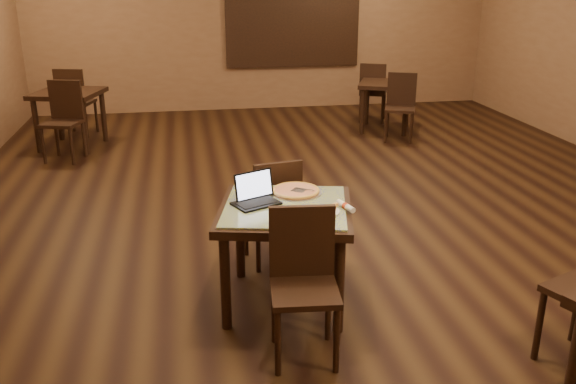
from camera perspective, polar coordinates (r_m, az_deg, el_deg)
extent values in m
plane|color=black|center=(6.37, 4.03, -1.36)|extent=(10.00, 10.00, 0.00)
cube|color=brown|center=(10.89, -2.27, 15.63)|extent=(8.00, 0.02, 3.00)
cube|color=#276490|center=(10.93, 0.45, 15.92)|extent=(2.20, 0.04, 1.50)
cube|color=black|center=(10.91, 0.48, 15.91)|extent=(2.34, 0.02, 1.64)
cylinder|color=black|center=(4.14, -5.88, -8.33)|extent=(0.07, 0.07, 0.71)
cylinder|color=black|center=(4.81, -4.52, -4.07)|extent=(0.07, 0.07, 0.71)
cylinder|color=black|center=(4.09, 4.82, -8.61)|extent=(0.07, 0.07, 0.71)
cylinder|color=black|center=(4.78, 4.58, -4.27)|extent=(0.07, 0.07, 0.71)
cube|color=black|center=(4.29, -0.26, -1.79)|extent=(1.10, 1.10, 0.06)
cube|color=#1C2BB6|center=(4.27, -0.26, -1.35)|extent=(1.01, 1.01, 0.02)
cylinder|color=black|center=(3.74, -0.96, -13.97)|extent=(0.04, 0.04, 0.44)
cylinder|color=black|center=(4.04, -1.29, -11.18)|extent=(0.04, 0.04, 0.44)
cylinder|color=black|center=(3.77, 4.57, -13.69)|extent=(0.04, 0.04, 0.44)
cylinder|color=black|center=(4.07, 3.79, -10.95)|extent=(0.04, 0.04, 0.44)
cube|color=black|center=(3.78, 1.56, -9.31)|extent=(0.45, 0.45, 0.04)
cube|color=black|center=(3.83, 1.30, -4.61)|extent=(0.41, 0.08, 0.47)
cylinder|color=black|center=(5.32, -0.43, -3.26)|extent=(0.04, 0.04, 0.43)
cylinder|color=black|center=(5.03, 0.90, -4.68)|extent=(0.04, 0.04, 0.43)
cylinder|color=black|center=(5.22, -3.95, -3.76)|extent=(0.04, 0.04, 0.43)
cylinder|color=black|center=(4.93, -2.80, -5.25)|extent=(0.04, 0.04, 0.43)
cube|color=black|center=(5.03, -1.60, -1.81)|extent=(0.46, 0.46, 0.04)
cube|color=black|center=(4.79, -0.93, 0.18)|extent=(0.40, 0.11, 0.45)
cube|color=black|center=(4.29, -3.01, -1.08)|extent=(0.37, 0.32, 0.01)
cube|color=black|center=(4.35, -3.20, 0.66)|extent=(0.30, 0.17, 0.20)
cube|color=silver|center=(4.35, -3.20, 0.67)|extent=(0.27, 0.15, 0.17)
cylinder|color=white|center=(4.15, 3.16, -1.85)|extent=(0.25, 0.25, 0.01)
cylinder|color=silver|center=(4.51, 0.73, -0.03)|extent=(0.39, 0.39, 0.01)
cylinder|color=beige|center=(4.51, 0.73, 0.12)|extent=(0.34, 0.34, 0.02)
torus|color=gold|center=(4.51, 0.73, 0.17)|extent=(0.35, 0.35, 0.02)
cube|color=silver|center=(4.49, 1.03, 0.18)|extent=(0.24, 0.21, 0.01)
cylinder|color=white|center=(4.22, 5.43, -1.32)|extent=(0.10, 0.19, 0.04)
cylinder|color=#B03315|center=(4.22, 5.43, -1.32)|extent=(0.05, 0.05, 0.04)
cylinder|color=black|center=(9.26, 6.98, 7.54)|extent=(0.07, 0.07, 0.70)
cylinder|color=black|center=(9.87, 7.40, 8.29)|extent=(0.07, 0.07, 0.70)
cylinder|color=black|center=(9.21, 10.90, 7.27)|extent=(0.07, 0.07, 0.70)
cylinder|color=black|center=(9.83, 11.08, 8.04)|extent=(0.07, 0.07, 0.70)
cube|color=black|center=(9.47, 9.21, 9.92)|extent=(1.03, 1.03, 0.06)
cylinder|color=black|center=(8.82, 9.13, 5.96)|extent=(0.04, 0.04, 0.44)
cylinder|color=black|center=(9.16, 9.30, 6.47)|extent=(0.04, 0.04, 0.44)
cylinder|color=black|center=(8.80, 11.43, 5.79)|extent=(0.04, 0.04, 0.44)
cylinder|color=black|center=(9.14, 11.52, 6.31)|extent=(0.04, 0.04, 0.44)
cube|color=black|center=(8.93, 10.44, 7.64)|extent=(0.54, 0.54, 0.04)
cube|color=black|center=(9.06, 10.61, 9.46)|extent=(0.40, 0.20, 0.47)
cylinder|color=black|center=(10.31, 8.98, 7.98)|extent=(0.04, 0.04, 0.44)
cylinder|color=black|center=(9.97, 8.82, 7.58)|extent=(0.04, 0.04, 0.44)
cylinder|color=black|center=(10.34, 7.01, 8.11)|extent=(0.04, 0.04, 0.44)
cylinder|color=black|center=(10.00, 6.78, 7.72)|extent=(0.04, 0.04, 0.44)
cube|color=black|center=(10.11, 7.96, 9.19)|extent=(0.54, 0.54, 0.04)
cube|color=black|center=(9.88, 7.93, 10.45)|extent=(0.40, 0.20, 0.47)
cylinder|color=black|center=(8.87, -22.48, 5.76)|extent=(0.07, 0.07, 0.74)
cylinder|color=black|center=(9.44, -20.63, 6.78)|extent=(0.07, 0.07, 0.74)
cylinder|color=black|center=(8.57, -18.54, 5.80)|extent=(0.07, 0.07, 0.74)
cylinder|color=black|center=(9.16, -16.88, 6.83)|extent=(0.07, 0.07, 0.74)
cube|color=black|center=(8.93, -19.92, 8.67)|extent=(1.03, 1.03, 0.06)
cylinder|color=black|center=(8.31, -21.92, 4.00)|extent=(0.04, 0.04, 0.47)
cylinder|color=black|center=(8.63, -20.81, 4.70)|extent=(0.04, 0.04, 0.47)
cylinder|color=black|center=(8.15, -19.59, 3.99)|extent=(0.04, 0.04, 0.47)
cylinder|color=black|center=(8.47, -18.54, 4.69)|extent=(0.04, 0.04, 0.47)
cube|color=black|center=(8.33, -20.42, 6.04)|extent=(0.54, 0.54, 0.04)
cube|color=black|center=(8.45, -20.07, 8.14)|extent=(0.43, 0.16, 0.50)
cylinder|color=black|center=(9.77, -17.50, 6.73)|extent=(0.04, 0.04, 0.47)
cylinder|color=black|center=(9.44, -18.37, 6.20)|extent=(0.04, 0.04, 0.47)
cylinder|color=black|center=(9.93, -19.50, 6.70)|extent=(0.04, 0.04, 0.47)
cylinder|color=black|center=(9.60, -20.42, 6.17)|extent=(0.04, 0.04, 0.47)
cube|color=black|center=(9.63, -19.11, 7.93)|extent=(0.54, 0.54, 0.04)
cube|color=black|center=(9.41, -19.79, 9.27)|extent=(0.43, 0.16, 0.50)
cylinder|color=black|center=(3.57, 25.21, -14.83)|extent=(0.07, 0.07, 0.76)
cylinder|color=black|center=(4.17, 22.44, -11.48)|extent=(0.04, 0.04, 0.48)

